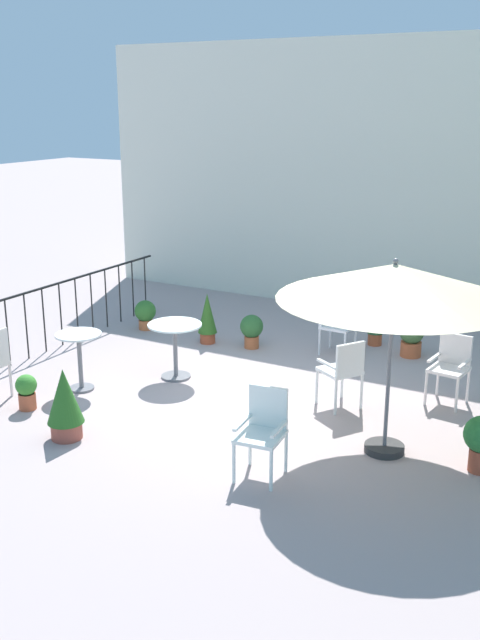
# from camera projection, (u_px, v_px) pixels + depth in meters

# --- Properties ---
(ground_plane) EXTENTS (60.00, 60.00, 0.00)m
(ground_plane) POSITION_uv_depth(u_px,v_px,m) (248.00, 395.00, 9.75)
(ground_plane) COLOR #A79492
(villa_facade) EXTENTS (11.02, 0.30, 4.75)m
(villa_facade) POSITION_uv_depth(u_px,v_px,m) (377.00, 179.00, 12.97)
(villa_facade) COLOR silver
(villa_facade) RESTS_ON ground
(terrace_railing) EXTENTS (0.03, 5.51, 1.01)m
(terrace_railing) POSITION_uv_depth(u_px,v_px,m) (43.00, 309.00, 11.22)
(terrace_railing) COLOR black
(terrace_railing) RESTS_ON ground
(patio_umbrella_0) EXTENTS (2.45, 2.45, 2.17)m
(patio_umbrella_0) POSITION_uv_depth(u_px,v_px,m) (394.00, 283.00, 7.64)
(patio_umbrella_0) COLOR #2D2D2D
(patio_umbrella_0) RESTS_ON ground
(cafe_table_0) EXTENTS (0.74, 0.74, 0.78)m
(cafe_table_0) POSITION_uv_depth(u_px,v_px,m) (175.00, 340.00, 10.21)
(cafe_table_0) COLOR white
(cafe_table_0) RESTS_ON ground
(cafe_table_1) EXTENTS (0.61, 0.61, 0.78)m
(cafe_table_1) POSITION_uv_depth(u_px,v_px,m) (79.00, 351.00, 9.78)
(cafe_table_1) COLOR white
(cafe_table_1) RESTS_ON ground
(patio_chair_0) EXTENTS (0.48, 0.48, 0.88)m
(patio_chair_0) POSITION_uv_depth(u_px,v_px,m) (451.00, 364.00, 9.38)
(patio_chair_0) COLOR white
(patio_chair_0) RESTS_ON ground
(patio_chair_1) EXTENTS (0.60, 0.60, 0.89)m
(patio_chair_1) POSITION_uv_depth(u_px,v_px,m) (343.00, 368.00, 9.19)
(patio_chair_1) COLOR white
(patio_chair_1) RESTS_ON ground
(patio_chair_2) EXTENTS (0.48, 0.51, 0.92)m
(patio_chair_2) POSITION_uv_depth(u_px,v_px,m) (264.00, 427.00, 7.55)
(patio_chair_2) COLOR white
(patio_chair_2) RESTS_ON ground
(patio_chair_4) EXTENTS (0.47, 0.44, 0.92)m
(patio_chair_4) POSITION_uv_depth(u_px,v_px,m) (333.00, 321.00, 11.20)
(patio_chair_4) COLOR white
(patio_chair_4) RESTS_ON ground
(potted_plant_1) EXTENTS (0.42, 0.42, 0.84)m
(potted_plant_1) POSITION_uv_depth(u_px,v_px,m) (65.00, 402.00, 8.39)
(potted_plant_1) COLOR #984A3C
(potted_plant_1) RESTS_ON ground
(potted_plant_3) EXTENTS (0.37, 0.37, 0.57)m
(potted_plant_3) POSITION_uv_depth(u_px,v_px,m) (412.00, 337.00, 11.13)
(potted_plant_3) COLOR #BC5933
(potted_plant_3) RESTS_ON ground
(potted_plant_4) EXTENTS (0.27, 0.27, 0.45)m
(potted_plant_4) POSITION_uv_depth(u_px,v_px,m) (27.00, 390.00, 9.24)
(potted_plant_4) COLOR #BB5838
(potted_plant_4) RESTS_ON ground
(potted_plant_5) EXTENTS (0.36, 0.36, 0.53)m
(potted_plant_5) POSITION_uv_depth(u_px,v_px,m) (252.00, 329.00, 11.51)
(potted_plant_5) COLOR #AF5932
(potted_plant_5) RESTS_ON ground
(potted_plant_6) EXTENTS (0.30, 0.30, 0.81)m
(potted_plant_6) POSITION_uv_depth(u_px,v_px,m) (207.00, 317.00, 11.71)
(potted_plant_6) COLOR #A5482C
(potted_plant_6) RESTS_ON ground
(potted_plant_7) EXTENTS (0.25, 0.25, 0.86)m
(potted_plant_7) POSITION_uv_depth(u_px,v_px,m) (376.00, 318.00, 11.61)
(potted_plant_7) COLOR #AB502F
(potted_plant_7) RESTS_ON ground
(potted_plant_8) EXTENTS (0.36, 0.36, 0.50)m
(potted_plant_8) POSITION_uv_depth(u_px,v_px,m) (145.00, 313.00, 12.45)
(potted_plant_8) COLOR #C2663A
(potted_plant_8) RESTS_ON ground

